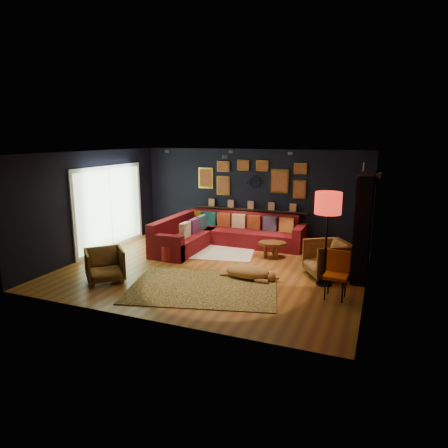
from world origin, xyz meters
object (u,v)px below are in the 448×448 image
at_px(sectional, 219,235).
at_px(armchair_left, 105,264).
at_px(pouf, 171,252).
at_px(floor_lamp, 328,207).
at_px(orange_chair, 337,270).
at_px(coffee_table, 272,245).
at_px(armchair_right, 328,257).
at_px(gold_stool, 117,263).
at_px(dog, 248,269).

height_order(sectional, armchair_left, sectional).
bearing_deg(pouf, armchair_left, -106.48).
distance_m(pouf, floor_lamp, 3.97).
bearing_deg(orange_chair, pouf, 171.00).
bearing_deg(orange_chair, armchair_left, -165.06).
bearing_deg(coffee_table, armchair_right, -32.20).
xyz_separation_m(coffee_table, armchair_right, (1.45, -0.91, 0.11)).
bearing_deg(gold_stool, armchair_left, -79.10).
xyz_separation_m(pouf, dog, (2.17, -0.61, 0.02)).
bearing_deg(orange_chair, floor_lamp, 120.97).
bearing_deg(armchair_left, gold_stool, 55.17).
relative_size(armchair_right, orange_chair, 0.98).
height_order(armchair_right, orange_chair, orange_chair).
relative_size(gold_stool, orange_chair, 0.51).
bearing_deg(pouf, dog, -15.74).
bearing_deg(floor_lamp, armchair_left, -160.78).
relative_size(sectional, pouf, 6.41).
bearing_deg(coffee_table, gold_stool, -140.57).
xyz_separation_m(coffee_table, floor_lamp, (1.46, -1.42, 1.28)).
xyz_separation_m(sectional, gold_stool, (-1.26, -2.81, -0.10)).
relative_size(sectional, dog, 2.64).
bearing_deg(armchair_left, pouf, 27.80).
distance_m(sectional, coffee_table, 1.67).
bearing_deg(coffee_table, sectional, 164.70).
xyz_separation_m(armchair_right, floor_lamp, (0.01, -0.50, 1.17)).
height_order(coffee_table, dog, dog).
distance_m(armchair_right, orange_chair, 1.12).
distance_m(sectional, armchair_left, 3.53).
bearing_deg(gold_stool, floor_lamp, 12.35).
bearing_deg(armchair_right, floor_lamp, -30.80).
relative_size(pouf, orange_chair, 0.61).
bearing_deg(orange_chair, armchair_right, 109.47).
relative_size(armchair_right, gold_stool, 1.91).
bearing_deg(dog, orange_chair, -8.79).
bearing_deg(coffee_table, armchair_left, -133.82).
bearing_deg(gold_stool, orange_chair, 4.72).
distance_m(orange_chair, floor_lamp, 1.26).
distance_m(coffee_table, orange_chair, 2.66).
bearing_deg(orange_chair, dog, 174.85).
xyz_separation_m(sectional, pouf, (-0.63, -1.53, -0.12)).
height_order(sectional, pouf, sectional).
bearing_deg(sectional, pouf, -112.34).
distance_m(coffee_table, armchair_left, 4.01).
xyz_separation_m(pouf, gold_stool, (-0.63, -1.28, 0.02)).
height_order(pouf, dog, dog).
bearing_deg(floor_lamp, orange_chair, -62.63).
distance_m(coffee_table, pouf, 2.50).
height_order(pouf, floor_lamp, floor_lamp).
relative_size(coffee_table, pouf, 1.53).
bearing_deg(gold_stool, coffee_table, 39.43).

